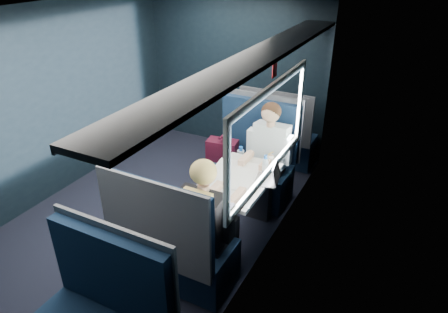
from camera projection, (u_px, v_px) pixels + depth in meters
The scene contains 12 objects.
ground at pixel (158, 211), 4.81m from camera, with size 2.80×4.20×0.01m, color black.
room_shell at pixel (149, 93), 4.12m from camera, with size 3.00×4.40×2.40m.
table at pixel (235, 184), 4.09m from camera, with size 0.62×1.00×0.74m.
seat_bay_near at pixel (251, 164), 4.96m from camera, with size 1.09×0.62×1.26m.
seat_bay_far at pixel (175, 248), 3.59m from camera, with size 1.04×0.62×1.26m.
seat_row_front at pixel (278, 137), 5.69m from camera, with size 1.04×0.51×1.16m.
man at pixel (267, 153), 4.59m from camera, with size 0.53×0.56×1.32m.
woman at pixel (207, 217), 3.47m from camera, with size 0.53×0.56×1.32m.
papers at pixel (234, 181), 3.99m from camera, with size 0.58×0.83×0.01m, color white.
laptop at pixel (271, 177), 3.96m from camera, with size 0.26×0.32×0.21m.
bottle_small at pixel (265, 165), 4.09m from camera, with size 0.06×0.06×0.21m.
cup at pixel (271, 160), 4.29m from camera, with size 0.06×0.06×0.08m, color white.
Camera 1 is at (2.52, -3.16, 2.81)m, focal length 32.00 mm.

